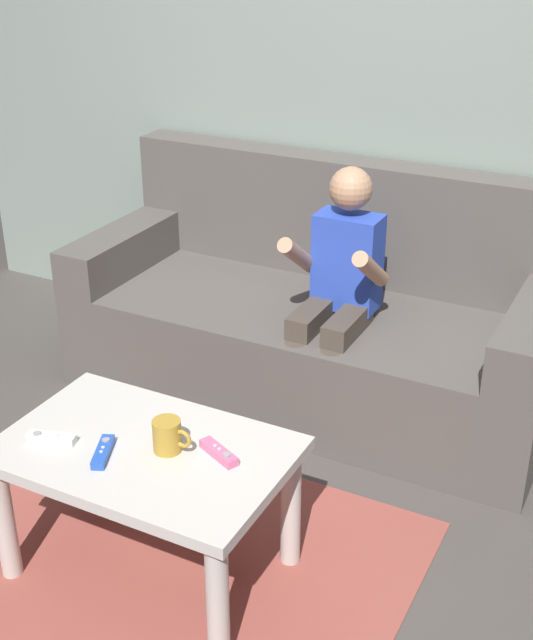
{
  "coord_description": "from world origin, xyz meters",
  "views": [
    {
      "loc": [
        1.13,
        -1.49,
        1.8
      ],
      "look_at": [
        -0.01,
        0.72,
        0.58
      ],
      "focal_mm": 47.85,
      "sensor_mm": 36.0,
      "label": 1
    }
  ],
  "objects_px": {
    "couch": "(318,320)",
    "person_seated_on_couch": "(337,287)",
    "game_remote_pink_near_edge": "(219,452)",
    "game_remote_white_center": "(51,438)",
    "game_remote_blue_far_corner": "(103,452)",
    "coffee_mug": "(168,436)",
    "coffee_table": "(146,470)"
  },
  "relations": [
    {
      "from": "couch",
      "to": "person_seated_on_couch",
      "type": "bearing_deg",
      "value": -50.32
    },
    {
      "from": "couch",
      "to": "person_seated_on_couch",
      "type": "height_order",
      "value": "person_seated_on_couch"
    },
    {
      "from": "coffee_table",
      "to": "game_remote_white_center",
      "type": "height_order",
      "value": "game_remote_white_center"
    },
    {
      "from": "couch",
      "to": "game_remote_white_center",
      "type": "bearing_deg",
      "value": -100.43
    },
    {
      "from": "coffee_table",
      "to": "coffee_mug",
      "type": "xyz_separation_m",
      "value": [
        0.07,
        0.02,
        0.13
      ]
    },
    {
      "from": "game_remote_white_center",
      "to": "game_remote_blue_far_corner",
      "type": "distance_m",
      "value": 0.17
    },
    {
      "from": "couch",
      "to": "coffee_mug",
      "type": "bearing_deg",
      "value": -86.36
    },
    {
      "from": "game_remote_pink_near_edge",
      "to": "coffee_mug",
      "type": "distance_m",
      "value": 0.15
    },
    {
      "from": "game_remote_blue_far_corner",
      "to": "coffee_table",
      "type": "bearing_deg",
      "value": 48.58
    },
    {
      "from": "coffee_table",
      "to": "game_remote_blue_far_corner",
      "type": "height_order",
      "value": "game_remote_blue_far_corner"
    },
    {
      "from": "person_seated_on_couch",
      "to": "coffee_mug",
      "type": "xyz_separation_m",
      "value": [
        -0.08,
        -1.0,
        -0.07
      ]
    },
    {
      "from": "person_seated_on_couch",
      "to": "couch",
      "type": "bearing_deg",
      "value": 129.68
    },
    {
      "from": "game_remote_pink_near_edge",
      "to": "game_remote_blue_far_corner",
      "type": "distance_m",
      "value": 0.32
    },
    {
      "from": "game_remote_pink_near_edge",
      "to": "game_remote_blue_far_corner",
      "type": "relative_size",
      "value": 1.0
    },
    {
      "from": "game_remote_blue_far_corner",
      "to": "coffee_mug",
      "type": "height_order",
      "value": "coffee_mug"
    },
    {
      "from": "person_seated_on_couch",
      "to": "game_remote_pink_near_edge",
      "type": "distance_m",
      "value": 0.97
    },
    {
      "from": "person_seated_on_couch",
      "to": "game_remote_pink_near_edge",
      "type": "relative_size",
      "value": 6.84
    },
    {
      "from": "coffee_table",
      "to": "game_remote_pink_near_edge",
      "type": "xyz_separation_m",
      "value": [
        0.21,
        0.06,
        0.09
      ]
    },
    {
      "from": "person_seated_on_couch",
      "to": "coffee_mug",
      "type": "bearing_deg",
      "value": -94.53
    },
    {
      "from": "coffee_table",
      "to": "game_remote_white_center",
      "type": "bearing_deg",
      "value": -158.24
    },
    {
      "from": "game_remote_blue_far_corner",
      "to": "game_remote_white_center",
      "type": "bearing_deg",
      "value": -175.7
    },
    {
      "from": "coffee_table",
      "to": "game_remote_pink_near_edge",
      "type": "distance_m",
      "value": 0.23
    },
    {
      "from": "couch",
      "to": "game_remote_white_center",
      "type": "relative_size",
      "value": 13.0
    },
    {
      "from": "game_remote_blue_far_corner",
      "to": "coffee_mug",
      "type": "distance_m",
      "value": 0.18
    },
    {
      "from": "person_seated_on_couch",
      "to": "game_remote_white_center",
      "type": "xyz_separation_m",
      "value": [
        -0.4,
        -1.12,
        -0.11
      ]
    },
    {
      "from": "game_remote_white_center",
      "to": "coffee_mug",
      "type": "distance_m",
      "value": 0.34
    },
    {
      "from": "game_remote_blue_far_corner",
      "to": "coffee_mug",
      "type": "bearing_deg",
      "value": 35.44
    },
    {
      "from": "couch",
      "to": "game_remote_pink_near_edge",
      "type": "relative_size",
      "value": 13.22
    },
    {
      "from": "person_seated_on_couch",
      "to": "game_remote_blue_far_corner",
      "type": "relative_size",
      "value": 6.81
    },
    {
      "from": "couch",
      "to": "person_seated_on_couch",
      "type": "relative_size",
      "value": 1.93
    },
    {
      "from": "coffee_table",
      "to": "game_remote_pink_near_edge",
      "type": "relative_size",
      "value": 5.71
    },
    {
      "from": "game_remote_white_center",
      "to": "coffee_mug",
      "type": "height_order",
      "value": "coffee_mug"
    }
  ]
}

